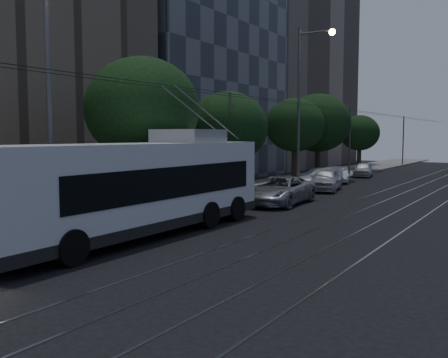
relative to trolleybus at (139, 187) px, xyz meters
The scene contains 19 objects.
ground 3.75m from the trolleybus, ahead, with size 120.00×120.00×0.00m, color black.
sidewalk 20.08m from the trolleybus, 102.26° to the left, with size 5.00×90.00×0.15m, color slate.
tram_rails 20.46m from the trolleybus, 73.61° to the left, with size 4.52×90.00×0.02m.
overhead_wires 19.69m from the trolleybus, 95.04° to the left, with size 2.23×90.00×6.00m.
building_glass_mid 29.11m from the trolleybus, 126.16° to the left, with size 14.40×18.40×26.80m.
building_tan_far 47.09m from the trolleybus, 110.76° to the left, with size 14.40×22.40×34.80m.
trolleybus is the anchor object (origin of this frame).
pickup_silver 10.44m from the trolleybus, 86.96° to the left, with size 2.49×5.40×1.50m, color #AFB2B7.
car_white_a 17.91m from the trolleybus, 89.15° to the left, with size 1.75×4.35×1.48m, color #BDBCC1.
car_white_b 20.00m from the trolleybus, 93.01° to the left, with size 1.90×4.68×1.36m, color silver.
car_white_c 24.10m from the trolleybus, 92.50° to the left, with size 1.32×3.78×1.25m, color silver.
car_white_d 30.49m from the trolleybus, 91.97° to the left, with size 1.53×3.81×1.30m, color silver.
tree_1 5.89m from the trolleybus, 130.26° to the left, with size 5.27×5.27×7.27m.
tree_2 11.95m from the trolleybus, 106.14° to the left, with size 4.68×4.68×6.25m.
tree_3 21.57m from the trolleybus, 99.40° to the left, with size 4.48×4.48×6.49m.
tree_4 25.52m from the trolleybus, 97.36° to the left, with size 5.28×5.28×7.09m.
tree_5 37.99m from the trolleybus, 95.67° to the left, with size 4.08×4.08×5.79m.
streetlamp_near 4.98m from the trolleybus, 139.29° to the right, with size 2.38×0.44×9.81m.
streetlamp_far 19.01m from the trolleybus, 94.75° to the left, with size 2.63×0.44×10.99m.
Camera 1 is at (9.09, -13.13, 3.68)m, focal length 40.00 mm.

